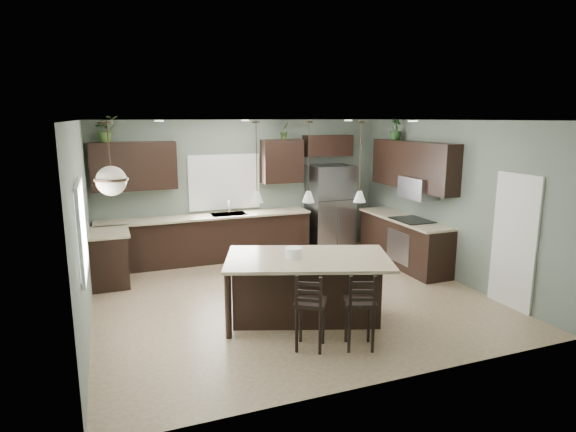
{
  "coord_description": "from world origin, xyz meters",
  "views": [
    {
      "loc": [
        -2.67,
        -6.84,
        2.84
      ],
      "look_at": [
        0.1,
        0.4,
        1.25
      ],
      "focal_mm": 30.0,
      "sensor_mm": 36.0,
      "label": 1
    }
  ],
  "objects_px": {
    "bar_stool_center": "(310,311)",
    "serving_dish": "(294,252)",
    "plant_back_left": "(106,129)",
    "refrigerator": "(330,208)",
    "bar_stool_right": "(360,310)",
    "kitchen_island": "(308,289)"
  },
  "relations": [
    {
      "from": "kitchen_island",
      "to": "bar_stool_right",
      "type": "relative_size",
      "value": 2.28
    },
    {
      "from": "refrigerator",
      "to": "serving_dish",
      "type": "xyz_separation_m",
      "value": [
        -2.1,
        -3.18,
        0.07
      ]
    },
    {
      "from": "kitchen_island",
      "to": "plant_back_left",
      "type": "xyz_separation_m",
      "value": [
        -2.5,
        3.45,
        2.17
      ]
    },
    {
      "from": "serving_dish",
      "to": "plant_back_left",
      "type": "relative_size",
      "value": 0.51
    },
    {
      "from": "refrigerator",
      "to": "bar_stool_right",
      "type": "distance_m",
      "value": 4.6
    },
    {
      "from": "bar_stool_center",
      "to": "bar_stool_right",
      "type": "relative_size",
      "value": 1.0
    },
    {
      "from": "serving_dish",
      "to": "bar_stool_center",
      "type": "bearing_deg",
      "value": -98.33
    },
    {
      "from": "bar_stool_center",
      "to": "plant_back_left",
      "type": "height_order",
      "value": "plant_back_left"
    },
    {
      "from": "bar_stool_center",
      "to": "refrigerator",
      "type": "bearing_deg",
      "value": 93.17
    },
    {
      "from": "kitchen_island",
      "to": "bar_stool_right",
      "type": "xyz_separation_m",
      "value": [
        0.26,
        -1.03,
        0.04
      ]
    },
    {
      "from": "refrigerator",
      "to": "bar_stool_center",
      "type": "bearing_deg",
      "value": -118.75
    },
    {
      "from": "bar_stool_center",
      "to": "serving_dish",
      "type": "bearing_deg",
      "value": 113.59
    },
    {
      "from": "refrigerator",
      "to": "plant_back_left",
      "type": "distance_m",
      "value": 4.74
    },
    {
      "from": "kitchen_island",
      "to": "plant_back_left",
      "type": "height_order",
      "value": "plant_back_left"
    },
    {
      "from": "refrigerator",
      "to": "plant_back_left",
      "type": "height_order",
      "value": "plant_back_left"
    },
    {
      "from": "refrigerator",
      "to": "bar_stool_right",
      "type": "bearing_deg",
      "value": -111.13
    },
    {
      "from": "serving_dish",
      "to": "refrigerator",
      "type": "bearing_deg",
      "value": 56.52
    },
    {
      "from": "kitchen_island",
      "to": "bar_stool_right",
      "type": "distance_m",
      "value": 1.06
    },
    {
      "from": "bar_stool_right",
      "to": "bar_stool_center",
      "type": "bearing_deg",
      "value": -178.71
    },
    {
      "from": "serving_dish",
      "to": "bar_stool_right",
      "type": "height_order",
      "value": "serving_dish"
    },
    {
      "from": "kitchen_island",
      "to": "serving_dish",
      "type": "distance_m",
      "value": 0.57
    },
    {
      "from": "serving_dish",
      "to": "bar_stool_right",
      "type": "xyz_separation_m",
      "value": [
        0.45,
        -1.09,
        -0.5
      ]
    }
  ]
}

